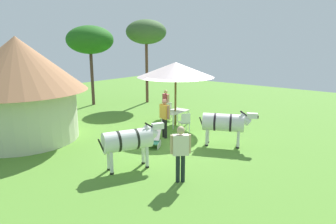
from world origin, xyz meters
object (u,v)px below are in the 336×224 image
thatched_hut (20,84)px  standing_watcher (181,149)px  zebra_nearest_camera (129,140)px  zebra_by_umbrella (225,123)px  guest_behind_table (165,115)px  patio_chair_near_lawn (185,121)px  acacia_tree_behind_hut (90,40)px  shade_umbrella (176,70)px  patio_dining_table (175,113)px  patio_chair_west_end (168,110)px  guest_beside_umbrella (166,101)px  acacia_tree_left_background (146,32)px  striped_lounge_chair (153,140)px

thatched_hut → standing_watcher: bearing=-82.9°
zebra_nearest_camera → zebra_by_umbrella: 4.17m
guest_behind_table → zebra_by_umbrella: size_ratio=0.81×
thatched_hut → zebra_nearest_camera: 5.92m
patio_chair_near_lawn → acacia_tree_behind_hut: size_ratio=0.18×
patio_chair_near_lawn → standing_watcher: 5.08m
shade_umbrella → guest_behind_table: 2.67m
patio_dining_table → acacia_tree_behind_hut: acacia_tree_behind_hut is taller
patio_dining_table → patio_chair_west_end: 1.23m
patio_chair_near_lawn → acacia_tree_behind_hut: (1.28, 8.42, 3.66)m
standing_watcher → guest_behind_table: bearing=90.2°
patio_dining_table → guest_beside_umbrella: (0.93, 1.38, 0.28)m
acacia_tree_left_background → shade_umbrella: bearing=-124.2°
guest_beside_umbrella → standing_watcher: 7.80m
striped_lounge_chair → standing_watcher: bearing=117.0°
shade_umbrella → patio_chair_near_lawn: (-0.64, -1.05, -2.25)m
guest_beside_umbrella → guest_behind_table: size_ratio=0.90×
guest_beside_umbrella → patio_chair_west_end: bearing=167.6°
zebra_nearest_camera → guest_beside_umbrella: bearing=145.1°
guest_beside_umbrella → acacia_tree_behind_hut: bearing=23.5°
patio_dining_table → guest_behind_table: size_ratio=0.81×
guest_behind_table → acacia_tree_behind_hut: size_ratio=0.34×
standing_watcher → acacia_tree_left_background: (8.31, 9.04, 3.65)m
patio_chair_near_lawn → zebra_nearest_camera: (-4.45, -0.98, 0.45)m
acacia_tree_behind_hut → patio_dining_table: bearing=-95.0°
zebra_nearest_camera → striped_lounge_chair: bearing=137.2°
patio_chair_near_lawn → zebra_by_umbrella: size_ratio=0.43×
patio_chair_west_end → guest_behind_table: 3.18m
guest_beside_umbrella → thatched_hut: bearing=91.7°
guest_behind_table → zebra_nearest_camera: 3.45m
patio_dining_table → zebra_nearest_camera: bearing=-158.3°
patio_dining_table → zebra_nearest_camera: zebra_nearest_camera is taller
shade_umbrella → striped_lounge_chair: bearing=-158.3°
guest_behind_table → acacia_tree_behind_hut: 9.13m
patio_chair_west_end → zebra_by_umbrella: size_ratio=0.43×
zebra_by_umbrella → guest_beside_umbrella: bearing=-138.6°
patio_chair_west_end → guest_behind_table: (-2.54, -1.85, 0.51)m
guest_beside_umbrella → striped_lounge_chair: 4.76m
thatched_hut → acacia_tree_left_background: 9.64m
zebra_by_umbrella → patio_chair_west_end: bearing=-137.8°
patio_dining_table → acacia_tree_left_background: acacia_tree_left_background is taller
patio_chair_near_lawn → standing_watcher: standing_watcher is taller
patio_chair_near_lawn → zebra_nearest_camera: size_ratio=0.43×
striped_lounge_chair → acacia_tree_behind_hut: size_ratio=0.19×
patio_chair_west_end → acacia_tree_left_background: 6.50m
shade_umbrella → guest_behind_table: size_ratio=2.17×
standing_watcher → striped_lounge_chair: 3.33m
guest_beside_umbrella → zebra_by_umbrella: guest_beside_umbrella is taller
standing_watcher → acacia_tree_behind_hut: acacia_tree_behind_hut is taller
thatched_hut → striped_lounge_chair: size_ratio=5.75×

